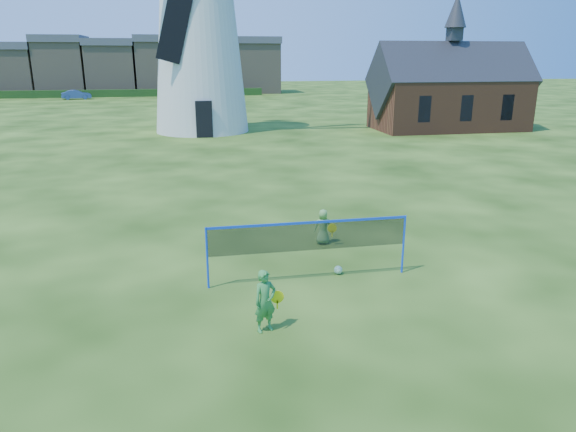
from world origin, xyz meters
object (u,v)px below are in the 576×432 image
(chapel, at_px, (449,93))
(play_ball, at_px, (338,270))
(badminton_net, at_px, (309,237))
(player_girl, at_px, (265,301))
(windmill, at_px, (198,30))
(player_boy, at_px, (323,227))
(car_right, at_px, (76,95))

(chapel, height_order, play_ball, chapel)
(badminton_net, bearing_deg, player_girl, -122.03)
(player_girl, xyz_separation_m, play_ball, (2.29, 2.54, -0.55))
(windmill, relative_size, player_girl, 16.32)
(player_girl, height_order, play_ball, player_girl)
(windmill, height_order, player_girl, windmill)
(chapel, bearing_deg, badminton_net, -123.37)
(windmill, bearing_deg, chapel, -7.51)
(player_boy, bearing_deg, car_right, -65.48)
(badminton_net, xyz_separation_m, car_right, (-16.66, 62.67, -0.53))
(chapel, distance_m, badminton_net, 31.07)
(player_girl, height_order, player_boy, player_girl)
(badminton_net, height_order, car_right, badminton_net)
(chapel, relative_size, play_ball, 52.89)
(player_boy, bearing_deg, badminton_net, 75.83)
(windmill, distance_m, chapel, 19.28)
(chapel, xyz_separation_m, badminton_net, (-17.07, -25.91, -1.63))
(chapel, bearing_deg, play_ball, -122.28)
(player_boy, xyz_separation_m, play_ball, (-0.20, -2.32, -0.42))
(windmill, bearing_deg, car_right, 113.80)
(chapel, height_order, badminton_net, chapel)
(badminton_net, relative_size, car_right, 1.37)
(badminton_net, height_order, play_ball, badminton_net)
(chapel, bearing_deg, car_right, 132.55)
(badminton_net, distance_m, car_right, 64.85)
(play_ball, bearing_deg, windmill, 94.83)
(player_boy, xyz_separation_m, car_right, (-17.70, 60.13, 0.07))
(chapel, bearing_deg, player_boy, -124.44)
(player_boy, relative_size, car_right, 0.29)
(badminton_net, height_order, player_girl, badminton_net)
(chapel, relative_size, player_boy, 10.96)
(windmill, height_order, badminton_net, windmill)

